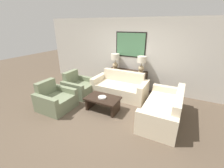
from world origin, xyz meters
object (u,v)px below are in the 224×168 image
at_px(couch_by_back_wall, 120,88).
at_px(armchair_near_back_wall, 79,87).
at_px(table_lamp_left, 115,60).
at_px(armchair_near_camera, 55,100).
at_px(table_lamp_right, 142,62).
at_px(couch_by_side, 164,110).
at_px(coffee_table, 103,101).
at_px(decorative_bowl, 102,97).
at_px(console_table, 127,79).

xyz_separation_m(couch_by_back_wall, armchair_near_back_wall, (-1.38, -0.60, -0.01)).
bearing_deg(couch_by_back_wall, table_lamp_left, 127.30).
bearing_deg(armchair_near_camera, couch_by_back_wall, 51.34).
bearing_deg(table_lamp_right, couch_by_side, -53.17).
height_order(couch_by_back_wall, coffee_table, couch_by_back_wall).
xyz_separation_m(couch_by_side, armchair_near_back_wall, (-3.03, 0.20, -0.01)).
bearing_deg(table_lamp_left, couch_by_side, -34.49).
bearing_deg(armchair_near_camera, coffee_table, 22.49).
bearing_deg(coffee_table, couch_by_side, 11.91).
xyz_separation_m(decorative_bowl, armchair_near_camera, (-1.34, -0.53, -0.16)).
distance_m(console_table, armchair_near_camera, 2.78).
bearing_deg(decorative_bowl, table_lamp_right, 73.38).
distance_m(couch_by_back_wall, couch_by_side, 1.84).
distance_m(couch_by_side, armchair_near_back_wall, 3.04).
bearing_deg(couch_by_back_wall, console_table, 90.00).
distance_m(table_lamp_left, couch_by_back_wall, 1.21).
bearing_deg(coffee_table, table_lamp_right, 73.21).
bearing_deg(table_lamp_left, decorative_bowl, -75.15).
xyz_separation_m(table_lamp_right, armchair_near_camera, (-1.91, -2.42, -0.85)).
xyz_separation_m(coffee_table, armchair_near_back_wall, (-1.35, 0.56, -0.02)).
xyz_separation_m(table_lamp_right, couch_by_back_wall, (-0.53, -0.70, -0.84)).
bearing_deg(decorative_bowl, console_table, 89.05).
distance_m(table_lamp_left, armchair_near_camera, 2.70).
xyz_separation_m(table_lamp_left, coffee_table, (0.50, -1.86, -0.83)).
height_order(couch_by_side, armchair_near_camera, same).
relative_size(console_table, table_lamp_left, 2.56).
distance_m(table_lamp_right, armchair_near_camera, 3.19).
xyz_separation_m(table_lamp_left, armchair_near_back_wall, (-0.84, -1.30, -0.85)).
relative_size(table_lamp_right, couch_by_back_wall, 0.31).
bearing_deg(coffee_table, decorative_bowl, -93.59).
bearing_deg(armchair_near_back_wall, armchair_near_camera, -90.00).
distance_m(decorative_bowl, armchair_near_back_wall, 1.47).
bearing_deg(console_table, table_lamp_left, 180.00).
distance_m(table_lamp_right, decorative_bowl, 2.08).
height_order(console_table, couch_by_side, couch_by_side).
height_order(table_lamp_left, armchair_near_camera, table_lamp_left).
bearing_deg(armchair_near_back_wall, console_table, 43.42).
relative_size(couch_by_back_wall, decorative_bowl, 7.93).
height_order(couch_by_side, decorative_bowl, couch_by_side).
bearing_deg(couch_by_back_wall, decorative_bowl, -91.51).
bearing_deg(console_table, armchair_near_back_wall, -136.58).
bearing_deg(armchair_near_back_wall, table_lamp_right, 34.32).
bearing_deg(couch_by_side, armchair_near_camera, -163.24).
bearing_deg(armchair_near_camera, table_lamp_left, 70.74).
relative_size(table_lamp_left, decorative_bowl, 2.44).
height_order(couch_by_back_wall, armchair_near_camera, same).
height_order(table_lamp_left, couch_by_side, table_lamp_left).
relative_size(table_lamp_right, armchair_near_back_wall, 0.63).
bearing_deg(armchair_near_back_wall, decorative_bowl, -23.43).
xyz_separation_m(decorative_bowl, armchair_near_back_wall, (-1.34, 0.58, -0.16)).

